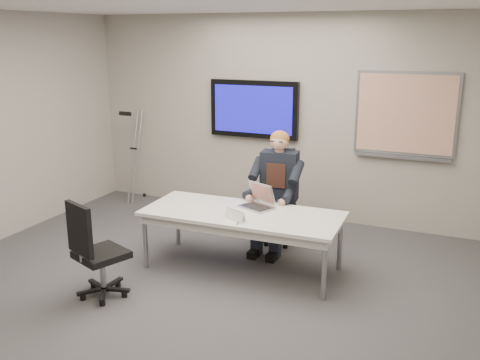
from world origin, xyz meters
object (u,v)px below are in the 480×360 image
at_px(conference_table, 242,219).
at_px(seated_person, 274,203).
at_px(office_chair_near, 98,268).
at_px(laptop, 259,201).
at_px(office_chair_far, 279,218).

relative_size(conference_table, seated_person, 1.53).
distance_m(conference_table, seated_person, 0.70).
relative_size(conference_table, office_chair_near, 2.17).
xyz_separation_m(conference_table, laptop, (0.09, 0.25, 0.14)).
bearing_deg(seated_person, conference_table, -106.07).
distance_m(office_chair_near, seated_person, 2.20).
xyz_separation_m(conference_table, seated_person, (0.11, 0.69, -0.01)).
xyz_separation_m(office_chair_near, laptop, (1.12, 1.42, 0.41)).
height_order(office_chair_far, seated_person, seated_person).
relative_size(conference_table, laptop, 4.73).
bearing_deg(office_chair_near, conference_table, -109.65).
height_order(conference_table, office_chair_near, office_chair_near).
xyz_separation_m(office_chair_far, laptop, (-0.00, -0.69, 0.42)).
bearing_deg(office_chair_far, office_chair_near, -141.55).
bearing_deg(seated_person, office_chair_far, 86.87).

